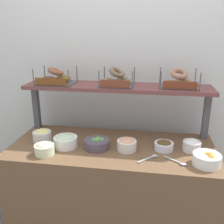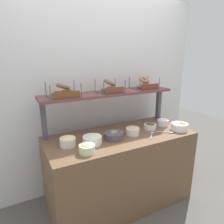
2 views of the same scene
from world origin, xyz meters
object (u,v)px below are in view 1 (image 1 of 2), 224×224
object	(u,v)px
bowl_chocolate_spread	(164,145)
bowl_lox_spread	(127,144)
bagel_basket_everything	(178,81)
bowl_egg_salad	(42,135)
bowl_fruit_salad	(207,159)
bagel_basket_cinnamon_raisin	(56,78)
serving_spoon_near_plate	(178,162)
bowl_potato_salad	(44,148)
bowl_veggie_mix	(97,143)
bagel_basket_poppy	(117,80)
bowl_cream_cheese	(192,145)
serving_spoon_by_edge	(151,157)
bowl_scallion_spread	(66,141)

from	to	relation	value
bowl_chocolate_spread	bowl_lox_spread	size ratio (longest dim) A/B	0.97
bowl_chocolate_spread	bagel_basket_everything	world-z (taller)	bagel_basket_everything
bowl_chocolate_spread	bowl_egg_salad	size ratio (longest dim) A/B	0.97
bowl_fruit_salad	bagel_basket_cinnamon_raisin	distance (m)	1.36
serving_spoon_near_plate	bowl_potato_salad	bearing A→B (deg)	-178.68
bowl_veggie_mix	bowl_fruit_salad	world-z (taller)	bowl_fruit_salad
bowl_egg_salad	bagel_basket_poppy	size ratio (longest dim) A/B	0.53
bowl_cream_cheese	serving_spoon_near_plate	bearing A→B (deg)	-118.75
bowl_lox_spread	serving_spoon_by_edge	distance (m)	0.21
serving_spoon_near_plate	bowl_scallion_spread	bearing A→B (deg)	171.63
bowl_fruit_salad	serving_spoon_by_edge	bearing A→B (deg)	174.94
serving_spoon_by_edge	bagel_basket_poppy	world-z (taller)	bagel_basket_poppy
bowl_chocolate_spread	bowl_fruit_salad	distance (m)	0.34
bowl_chocolate_spread	bowl_egg_salad	xyz separation A→B (m)	(-0.98, -0.00, 0.02)
bowl_chocolate_spread	bowl_egg_salad	bearing A→B (deg)	-179.91
bagel_basket_cinnamon_raisin	bowl_cream_cheese	bearing A→B (deg)	-11.76
bowl_fruit_salad	bowl_scallion_spread	bearing A→B (deg)	173.33
bowl_lox_spread	serving_spoon_by_edge	world-z (taller)	bowl_lox_spread
bowl_veggie_mix	bowl_fruit_salad	distance (m)	0.80
bowl_veggie_mix	bagel_basket_cinnamon_raisin	bearing A→B (deg)	144.25
bagel_basket_poppy	bagel_basket_everything	distance (m)	0.50
bowl_veggie_mix	bowl_chocolate_spread	bearing A→B (deg)	5.23
bowl_potato_salad	serving_spoon_by_edge	world-z (taller)	bowl_potato_salad
bowl_potato_salad	serving_spoon_near_plate	xyz separation A→B (m)	(0.96, 0.02, -0.04)
bowl_lox_spread	bowl_cream_cheese	bearing A→B (deg)	7.81
bagel_basket_poppy	bowl_fruit_salad	bearing A→B (deg)	-33.17
bowl_fruit_salad	bowl_veggie_mix	bearing A→B (deg)	169.96
bowl_lox_spread	serving_spoon_near_plate	distance (m)	0.40
bowl_potato_salad	bagel_basket_everything	size ratio (longest dim) A/B	0.48
bowl_potato_salad	bowl_egg_salad	distance (m)	0.24
bowl_potato_salad	serving_spoon_by_edge	bearing A→B (deg)	4.39
bowl_lox_spread	bagel_basket_poppy	distance (m)	0.54
bowl_chocolate_spread	bowl_fruit_salad	xyz separation A→B (m)	(0.28, -0.19, 0.01)
bowl_fruit_salad	bagel_basket_poppy	bearing A→B (deg)	146.83
bowl_egg_salad	bagel_basket_cinnamon_raisin	distance (m)	0.50
bagel_basket_poppy	bowl_potato_salad	bearing A→B (deg)	-135.08
bowl_scallion_spread	serving_spoon_by_edge	size ratio (longest dim) A/B	1.32
bowl_scallion_spread	bagel_basket_everything	distance (m)	1.02
bowl_cream_cheese	bowl_scallion_spread	size ratio (longest dim) A/B	0.72
bowl_egg_salad	bagel_basket_poppy	world-z (taller)	bagel_basket_poppy
bowl_chocolate_spread	bowl_potato_salad	xyz separation A→B (m)	(-0.87, -0.21, 0.01)
bowl_cream_cheese	bowl_fruit_salad	world-z (taller)	same
bowl_lox_spread	serving_spoon_by_edge	xyz separation A→B (m)	(0.18, -0.10, -0.04)
bowl_chocolate_spread	bagel_basket_everything	size ratio (longest dim) A/B	0.48
bowl_cream_cheese	bagel_basket_poppy	xyz separation A→B (m)	(-0.61, 0.24, 0.43)
bowl_cream_cheese	bagel_basket_cinnamon_raisin	size ratio (longest dim) A/B	0.43
bowl_fruit_salad	bowl_scallion_spread	size ratio (longest dim) A/B	1.01
bowl_scallion_spread	serving_spoon_by_edge	distance (m)	0.67
serving_spoon_by_edge	bagel_basket_everything	distance (m)	0.67
bowl_potato_salad	bowl_cream_cheese	xyz separation A→B (m)	(1.08, 0.23, 0.00)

